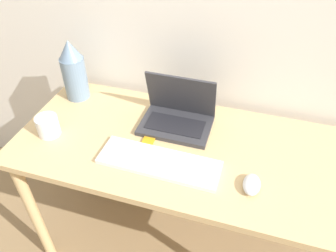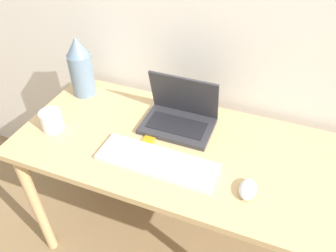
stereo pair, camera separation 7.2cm
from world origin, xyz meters
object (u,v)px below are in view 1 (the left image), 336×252
at_px(laptop, 178,115).
at_px(mug, 48,126).
at_px(keyboard, 159,162).
at_px(vase, 74,70).
at_px(mouse, 252,184).
at_px(mp3_player, 148,142).

bearing_deg(laptop, mug, -155.61).
relative_size(keyboard, vase, 1.60).
bearing_deg(mouse, keyboard, 177.81).
bearing_deg(mp3_player, vase, 153.39).
relative_size(keyboard, mug, 5.12).
bearing_deg(vase, laptop, -6.53).
relative_size(laptop, mug, 3.28).
bearing_deg(mp3_player, laptop, 62.67).
xyz_separation_m(laptop, mouse, (0.36, -0.28, -0.03)).
height_order(mouse, vase, vase).
height_order(laptop, vase, vase).
bearing_deg(mug, vase, 94.20).
height_order(laptop, mug, laptop).
xyz_separation_m(mouse, mug, (-0.87, 0.05, 0.03)).
distance_m(laptop, mp3_player, 0.19).
xyz_separation_m(keyboard, mp3_player, (-0.08, 0.10, -0.01)).
bearing_deg(keyboard, mug, 176.44).
bearing_deg(laptop, mouse, -37.74).
xyz_separation_m(laptop, vase, (-0.53, 0.06, 0.10)).
bearing_deg(vase, mp3_player, -26.61).
xyz_separation_m(laptop, keyboard, (-0.00, -0.26, -0.04)).
relative_size(laptop, mp3_player, 4.68).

